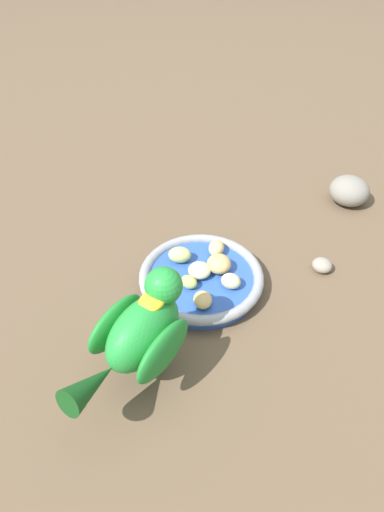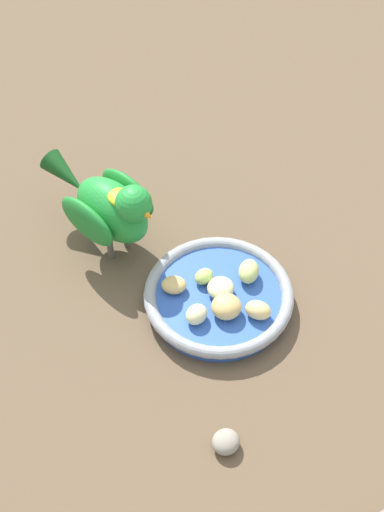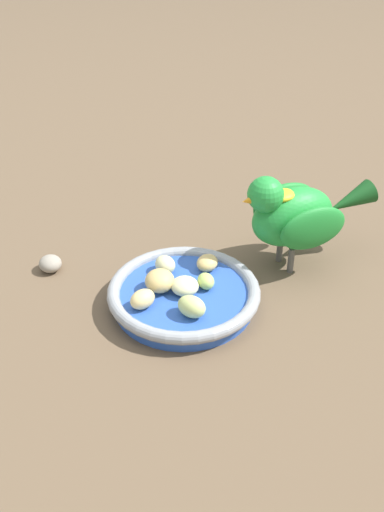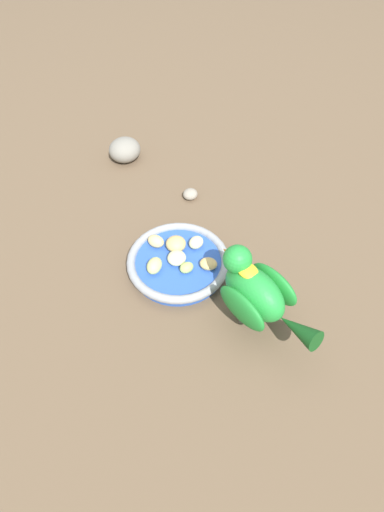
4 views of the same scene
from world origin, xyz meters
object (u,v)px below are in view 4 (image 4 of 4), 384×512
Objects in this scene: parrot at (256,292)px; pebble_0 at (190,194)px; apple_piece_3 at (156,241)px; apple_piece_4 at (176,244)px; apple_piece_1 at (196,242)px; feeding_bowl at (178,263)px; apple_piece_5 at (154,267)px; rock_large at (125,150)px; apple_piece_0 at (177,258)px; apple_piece_6 at (208,263)px; apple_piece_2 at (187,268)px.

parrot is 0.33m from pebble_0.
apple_piece_4 is at bearing -17.04° from apple_piece_3.
apple_piece_1 is at bearing -7.80° from parrot.
apple_piece_1 reaches higher than pebble_0.
apple_piece_5 reaches higher than feeding_bowl.
apple_piece_4 is at bearing 2.53° from parrot.
parrot reaches higher than pebble_0.
rock_large is (-0.14, 0.31, -0.01)m from apple_piece_1.
rock_large is at bearing 100.04° from apple_piece_5.
feeding_bowl is 0.06m from apple_piece_3.
rock_large is at bearing 102.76° from apple_piece_3.
apple_piece_1 is at bearing 42.04° from apple_piece_0.
apple_piece_1 is 0.09m from apple_piece_5.
apple_piece_1 is 0.34m from rock_large.
apple_piece_4 is 1.18× the size of apple_piece_6.
rock_large reaches higher than apple_piece_2.
apple_piece_5 is 1.11× the size of pebble_0.
apple_piece_1 is 0.18m from parrot.
apple_piece_2 is (0.02, -0.02, -0.00)m from apple_piece_0.
apple_piece_3 is 0.23m from parrot.
parrot reaches higher than apple_piece_3.
feeding_bowl is 0.02m from apple_piece_0.
parrot is at bearing -51.94° from apple_piece_4.
apple_piece_4 is at bearing 51.68° from apple_piece_5.
parrot reaches higher than apple_piece_1.
apple_piece_0 is 0.06m from apple_piece_6.
apple_piece_6 is 1.00× the size of pebble_0.
apple_piece_5 is at bearing -128.32° from apple_piece_4.
feeding_bowl is 2.57× the size of rock_large.
parrot is at bearing -58.85° from apple_piece_6.
apple_piece_3 reaches higher than feeding_bowl.
feeding_bowl is 0.35m from rock_large.
feeding_bowl is 0.18m from parrot.
apple_piece_5 is 0.23m from pebble_0.
apple_piece_3 is (-0.07, 0.01, 0.00)m from apple_piece_1.
apple_piece_0 is 0.98× the size of apple_piece_5.
pebble_0 is (0.07, 0.15, -0.02)m from apple_piece_3.
apple_piece_1 is 0.40× the size of rock_large.
rock_large is (-0.10, 0.34, -0.00)m from apple_piece_0.
pebble_0 is (0.04, 0.16, -0.02)m from apple_piece_4.
apple_piece_6 is at bearing -32.37° from apple_piece_3.
apple_piece_2 is 0.06m from apple_piece_4.
feeding_bowl is at bearing -72.48° from rock_large.
apple_piece_2 is at bearing -54.30° from apple_piece_0.
apple_piece_1 is at bearing 109.88° from apple_piece_6.
rock_large is at bearing 114.91° from apple_piece_1.
apple_piece_5 is 0.19m from parrot.
feeding_bowl is at bearing 161.50° from apple_piece_6.
apple_piece_5 is (-0.04, -0.02, 0.02)m from feeding_bowl.
apple_piece_6 reaches higher than feeding_bowl.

